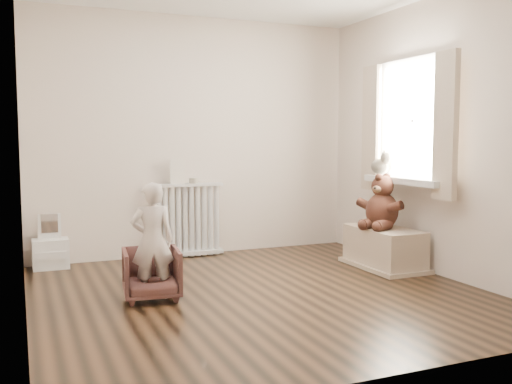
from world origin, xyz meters
name	(u,v)px	position (x,y,z in m)	size (l,w,h in m)	color
floor	(260,293)	(0.00, 0.00, 0.00)	(3.60, 3.60, 0.01)	black
back_wall	(196,137)	(0.00, 1.80, 1.30)	(3.60, 0.02, 2.60)	silver
front_wall	(397,134)	(0.00, -1.80, 1.30)	(3.60, 0.02, 2.60)	silver
left_wall	(20,135)	(-1.80, 0.00, 1.30)	(0.02, 3.60, 2.60)	silver
right_wall	(438,136)	(1.80, 0.00, 1.30)	(0.02, 3.60, 2.60)	silver
window	(414,121)	(1.76, 0.30, 1.45)	(0.03, 0.90, 1.10)	white
window_sill	(405,181)	(1.67, 0.30, 0.87)	(0.22, 1.10, 0.06)	silver
curtain_left	(446,126)	(1.65, -0.27, 1.39)	(0.06, 0.26, 1.30)	beige
curtain_right	(371,128)	(1.65, 0.87, 1.39)	(0.06, 0.26, 1.30)	beige
radiator	(188,221)	(-0.13, 1.68, 0.39)	(0.76, 0.14, 0.80)	silver
paper_doll	(177,171)	(-0.25, 1.68, 0.93)	(0.16, 0.01, 0.27)	beige
tin_a	(194,181)	(-0.07, 1.68, 0.83)	(0.10, 0.10, 0.06)	#A59E8C
toy_vanity	(50,241)	(-1.55, 1.65, 0.28)	(0.34, 0.24, 0.54)	silver
armchair	(152,274)	(-0.86, 0.18, 0.20)	(0.44, 0.45, 0.41)	brown
child	(152,241)	(-0.86, 0.13, 0.48)	(0.34, 0.22, 0.92)	beige
toy_bench	(384,247)	(1.52, 0.41, 0.20)	(0.44, 0.84, 0.39)	#C4B296
teddy_bear	(382,200)	(1.49, 0.43, 0.67)	(0.44, 0.34, 0.54)	#321810
plush_cat	(381,166)	(1.66, 0.70, 1.00)	(0.18, 0.30, 0.25)	slate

